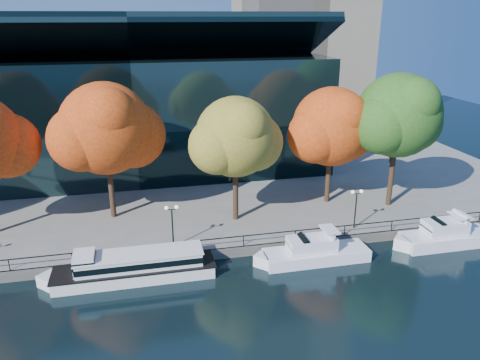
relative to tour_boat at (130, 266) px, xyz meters
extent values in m
plane|color=black|center=(5.18, -1.37, -1.18)|extent=(160.00, 160.00, 0.00)
cube|color=slate|center=(5.18, 35.13, -0.68)|extent=(90.00, 67.00, 1.00)
cube|color=#47443F|center=(5.18, 1.68, -0.68)|extent=(90.00, 0.25, 1.00)
cube|color=black|center=(5.18, 1.88, 0.77)|extent=(88.20, 0.08, 0.08)
cube|color=black|center=(5.18, 1.88, 0.27)|extent=(0.07, 0.07, 0.90)
cube|color=black|center=(1.18, 30.63, 6.82)|extent=(50.00, 24.00, 16.00)
cube|color=black|center=(1.18, 26.63, 16.32)|extent=(50.00, 17.14, 7.86)
cube|color=silver|center=(0.33, 0.00, -0.66)|extent=(13.17, 3.20, 1.03)
cube|color=black|center=(0.33, 0.00, -0.13)|extent=(13.43, 3.26, 0.11)
cube|color=silver|center=(-6.25, 0.00, -0.66)|extent=(2.65, 2.65, 1.03)
cube|color=silver|center=(0.80, 0.00, 0.47)|extent=(10.27, 2.62, 1.13)
cube|color=black|center=(0.80, 0.00, 0.51)|extent=(10.40, 2.69, 0.52)
cube|color=silver|center=(0.80, 0.00, 1.08)|extent=(10.54, 2.75, 0.09)
cube|color=silver|center=(-3.62, 0.00, 0.75)|extent=(1.69, 2.24, 1.69)
cube|color=black|center=(-3.62, 0.00, 0.94)|extent=(1.74, 2.30, 0.66)
cube|color=white|center=(16.35, -0.60, -0.63)|extent=(9.55, 2.73, 1.09)
cube|color=white|center=(11.57, -0.60, -0.63)|extent=(2.09, 2.09, 1.09)
cube|color=white|center=(16.35, -0.60, -0.07)|extent=(9.36, 2.67, 0.07)
cube|color=white|center=(15.87, -0.60, 0.59)|extent=(4.30, 2.05, 1.18)
cube|color=black|center=(14.63, -0.60, 0.69)|extent=(1.88, 1.97, 1.49)
cube|color=white|center=(17.49, -0.60, 1.46)|extent=(0.23, 2.13, 0.73)
cube|color=white|center=(17.49, -0.60, 1.82)|extent=(1.27, 2.13, 0.14)
cube|color=white|center=(29.84, -0.45, -0.58)|extent=(9.00, 2.80, 1.20)
cube|color=white|center=(25.34, -0.45, -0.58)|extent=(2.21, 2.21, 1.20)
cube|color=white|center=(29.84, -0.45, 0.04)|extent=(8.82, 2.75, 0.08)
cube|color=white|center=(29.39, -0.45, 0.77)|extent=(4.05, 2.10, 1.30)
cube|color=black|center=(28.22, -0.45, 0.87)|extent=(1.83, 2.02, 1.51)
cube|color=white|center=(30.92, -0.45, 1.72)|extent=(0.25, 2.18, 0.80)
cube|color=white|center=(30.92, -0.45, 1.82)|extent=(1.40, 2.18, 0.15)
sphere|color=#AC290D|center=(-10.81, 11.00, 8.17)|extent=(6.22, 6.22, 6.22)
cylinder|color=black|center=(-1.67, 11.29, 3.61)|extent=(0.56, 0.56, 7.57)
cylinder|color=black|center=(-1.17, 11.49, 6.58)|extent=(1.20, 1.82, 3.79)
cylinder|color=black|center=(-2.07, 10.99, 6.31)|extent=(1.10, 1.25, 3.39)
sphere|color=#AC290D|center=(-1.67, 11.29, 9.29)|extent=(9.19, 9.19, 9.19)
sphere|color=#AC290D|center=(0.86, 12.67, 8.14)|extent=(6.89, 6.89, 6.89)
sphere|color=#AC290D|center=(-3.96, 10.38, 8.60)|extent=(6.43, 6.43, 6.43)
sphere|color=#AC290D|center=(-1.21, 9.46, 10.90)|extent=(5.51, 5.51, 5.51)
cylinder|color=black|center=(10.75, 7.90, 3.33)|extent=(0.56, 0.56, 7.01)
cylinder|color=black|center=(11.25, 8.10, 6.08)|extent=(1.14, 1.71, 3.52)
cylinder|color=black|center=(10.35, 7.60, 5.83)|extent=(1.04, 1.18, 3.14)
sphere|color=olive|center=(10.75, 7.90, 8.59)|extent=(7.96, 7.96, 7.96)
sphere|color=olive|center=(12.94, 9.10, 7.59)|extent=(5.97, 5.97, 5.97)
sphere|color=olive|center=(8.76, 7.11, 7.99)|extent=(5.58, 5.58, 5.58)
sphere|color=olive|center=(11.15, 6.31, 9.98)|extent=(4.78, 4.78, 4.78)
cylinder|color=black|center=(21.91, 10.38, 3.29)|extent=(0.56, 0.56, 6.93)
cylinder|color=black|center=(22.41, 10.58, 6.01)|extent=(1.13, 1.69, 3.48)
cylinder|color=black|center=(21.51, 10.08, 5.76)|extent=(1.04, 1.17, 3.11)
sphere|color=#AC290D|center=(21.91, 10.38, 8.49)|extent=(8.56, 8.56, 8.56)
sphere|color=#AC290D|center=(24.26, 11.67, 7.42)|extent=(6.42, 6.42, 6.42)
sphere|color=#AC290D|center=(19.77, 9.53, 7.85)|extent=(5.99, 5.99, 5.99)
sphere|color=#AC290D|center=(22.34, 8.67, 9.99)|extent=(5.14, 5.14, 5.14)
cylinder|color=black|center=(28.24, 7.92, 3.86)|extent=(0.56, 0.56, 8.09)
cylinder|color=black|center=(28.74, 8.12, 7.04)|extent=(1.26, 1.92, 4.04)
cylinder|color=black|center=(27.84, 7.62, 6.75)|extent=(1.15, 1.31, 3.61)
sphere|color=#234F18|center=(28.24, 7.92, 9.93)|extent=(8.91, 8.91, 8.91)
sphere|color=#234F18|center=(30.69, 9.26, 8.82)|extent=(6.68, 6.68, 6.68)
sphere|color=#234F18|center=(26.01, 7.03, 9.26)|extent=(6.24, 6.24, 6.24)
sphere|color=#234F18|center=(28.69, 6.14, 11.49)|extent=(5.35, 5.35, 5.35)
cylinder|color=black|center=(3.87, 3.13, 1.62)|extent=(0.14, 0.14, 3.60)
cube|color=black|center=(3.87, 3.13, 3.47)|extent=(0.90, 0.06, 0.06)
sphere|color=white|center=(3.42, 3.13, 3.67)|extent=(0.36, 0.36, 0.36)
sphere|color=white|center=(4.32, 3.13, 3.67)|extent=(0.36, 0.36, 0.36)
cylinder|color=black|center=(21.80, 3.13, 1.62)|extent=(0.14, 0.14, 3.60)
cube|color=black|center=(21.80, 3.13, 3.47)|extent=(0.90, 0.06, 0.06)
sphere|color=white|center=(21.35, 3.13, 3.67)|extent=(0.36, 0.36, 0.36)
sphere|color=white|center=(22.25, 3.13, 3.67)|extent=(0.36, 0.36, 0.36)
camera|label=1|loc=(1.39, -35.71, 19.89)|focal=35.00mm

